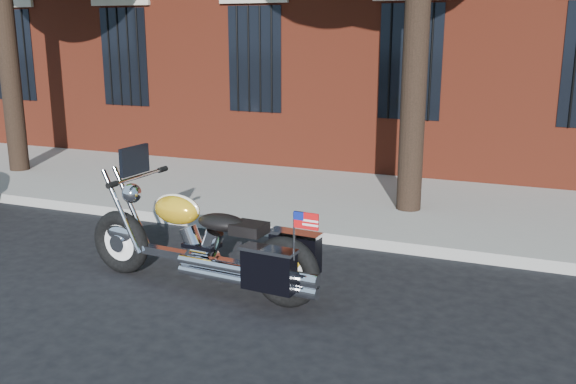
% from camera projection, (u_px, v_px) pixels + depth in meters
% --- Properties ---
extents(ground, '(120.00, 120.00, 0.00)m').
position_uv_depth(ground, '(310.00, 281.00, 7.19)').
color(ground, black).
rests_on(ground, ground).
extents(curb, '(40.00, 0.16, 0.15)m').
position_uv_depth(curb, '(346.00, 239.00, 8.41)').
color(curb, gray).
rests_on(curb, ground).
extents(sidewalk, '(40.00, 3.60, 0.15)m').
position_uv_depth(sidewalk, '(381.00, 204.00, 10.10)').
color(sidewalk, gray).
rests_on(sidewalk, ground).
extents(motorcycle, '(2.96, 0.97, 1.51)m').
position_uv_depth(motorcycle, '(209.00, 247.00, 6.79)').
color(motorcycle, black).
rests_on(motorcycle, ground).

